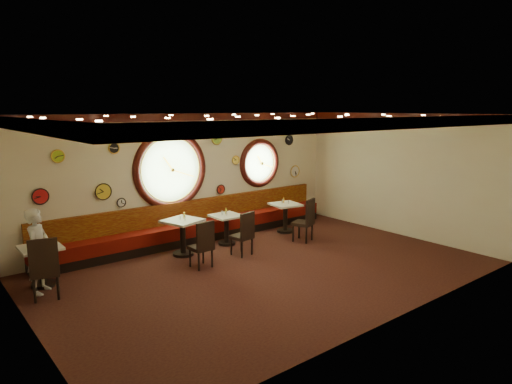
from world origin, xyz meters
name	(u,v)px	position (x,y,z in m)	size (l,w,h in m)	color
floor	(268,270)	(0.00, 0.00, 0.00)	(9.00, 6.00, 0.00)	black
ceiling	(268,115)	(0.00, 0.00, 3.20)	(9.00, 6.00, 0.02)	gold
wall_back	(192,177)	(0.00, 3.00, 1.60)	(9.00, 0.02, 3.20)	beige
wall_front	(395,223)	(0.00, -3.00, 1.60)	(9.00, 0.02, 3.20)	beige
wall_left	(26,232)	(-4.50, 0.00, 1.60)	(0.02, 6.00, 3.20)	beige
wall_right	(398,175)	(4.50, 0.00, 1.60)	(0.02, 6.00, 3.20)	beige
molding_back	(191,117)	(0.00, 2.95, 3.11)	(9.00, 0.10, 0.18)	#350C09
molding_front	(397,123)	(0.00, -2.95, 3.11)	(9.00, 0.10, 0.18)	#350C09
molding_left	(20,124)	(-4.45, 0.00, 3.11)	(0.10, 6.00, 0.18)	#350C09
molding_right	(401,117)	(4.45, 0.00, 3.11)	(0.10, 6.00, 0.18)	#350C09
banquette_base	(199,237)	(0.00, 2.72, 0.10)	(8.00, 0.55, 0.20)	black
banquette_seat	(199,227)	(0.00, 2.72, 0.35)	(8.00, 0.55, 0.30)	#5B0C07
banquette_back	(194,210)	(0.00, 2.94, 0.75)	(8.00, 0.10, 0.55)	#5D0E07
porthole_left_glass	(170,170)	(-0.60, 3.00, 1.85)	(1.66, 1.66, 0.02)	#8EB96F
porthole_left_frame	(171,170)	(-0.60, 2.98, 1.85)	(1.98, 1.98, 0.18)	#350C09
porthole_left_ring	(171,170)	(-0.60, 2.95, 1.85)	(1.61, 1.61, 0.03)	gold
porthole_right_glass	(259,163)	(2.20, 3.00, 1.80)	(1.10, 1.10, 0.02)	#8EB96F
porthole_right_frame	(260,163)	(2.20, 2.98, 1.80)	(1.38, 1.38, 0.18)	#350C09
porthole_right_ring	(260,163)	(2.20, 2.95, 1.80)	(1.09, 1.09, 0.03)	gold
wall_clock_0	(217,139)	(0.75, 2.96, 2.55)	(0.30, 0.30, 0.03)	#8DCA3F
wall_clock_1	(121,203)	(-1.90, 2.96, 1.20)	(0.20, 0.20, 0.03)	white
wall_clock_2	(58,156)	(-3.20, 2.96, 2.35)	(0.26, 0.26, 0.03)	#A5C627
wall_clock_3	(114,148)	(-2.00, 2.96, 2.45)	(0.24, 0.24, 0.03)	black
wall_clock_4	(40,196)	(-3.60, 2.96, 1.55)	(0.32, 0.32, 0.03)	red
wall_clock_5	(221,189)	(0.85, 2.96, 1.20)	(0.24, 0.24, 0.03)	red
wall_clock_6	(295,171)	(3.55, 2.96, 1.45)	(0.34, 0.34, 0.03)	white
wall_clock_7	(103,192)	(-2.30, 2.96, 1.50)	(0.36, 0.36, 0.03)	yellow
wall_clock_8	(236,160)	(1.35, 2.96, 1.95)	(0.22, 0.22, 0.03)	#FCDF54
wall_clock_9	(289,140)	(3.30, 2.96, 2.40)	(0.28, 0.28, 0.03)	black
table_a	(42,261)	(-3.90, 1.98, 0.49)	(0.71, 0.71, 0.78)	black
table_b	(183,233)	(-0.90, 1.95, 0.53)	(0.95, 0.95, 0.84)	black
table_c	(226,226)	(0.37, 2.02, 0.47)	(0.69, 0.69, 0.75)	black
table_d	(285,214)	(2.27, 1.96, 0.50)	(0.83, 0.83, 0.79)	black
chair_a	(44,264)	(-4.02, 1.27, 0.65)	(0.58, 0.58, 0.70)	black
chair_b	(203,242)	(-1.00, 0.92, 0.58)	(0.44, 0.44, 0.63)	black
chair_c	(244,231)	(0.18, 1.04, 0.58)	(0.49, 0.49, 0.63)	black
chair_d	(306,217)	(2.09, 0.96, 0.63)	(0.60, 0.60, 0.68)	black
condiment_a_salt	(36,244)	(-3.96, 2.00, 0.83)	(0.03, 0.03, 0.10)	silver
condiment_b_salt	(180,217)	(-0.92, 2.00, 0.88)	(0.03, 0.03, 0.09)	silver
condiment_c_salt	(222,213)	(0.29, 2.08, 0.80)	(0.04, 0.04, 0.11)	silver
condiment_d_salt	(282,201)	(2.24, 2.05, 0.85)	(0.04, 0.04, 0.11)	#BABABE
condiment_a_pepper	(39,244)	(-3.91, 2.00, 0.83)	(0.04, 0.04, 0.10)	#BBBABF
condiment_b_pepper	(185,218)	(-0.86, 1.88, 0.88)	(0.03, 0.03, 0.09)	silver
condiment_c_pepper	(226,213)	(0.35, 1.98, 0.80)	(0.04, 0.04, 0.10)	silver
condiment_d_pepper	(288,202)	(2.33, 1.91, 0.84)	(0.03, 0.03, 0.09)	silver
condiment_a_bottle	(45,240)	(-3.80, 2.03, 0.87)	(0.06, 0.06, 0.18)	gold
condiment_b_bottle	(184,215)	(-0.80, 2.02, 0.91)	(0.04, 0.04, 0.14)	gold
condiment_c_bottle	(226,211)	(0.42, 2.10, 0.82)	(0.05, 0.05, 0.15)	yellow
condiment_d_bottle	(284,200)	(2.31, 2.08, 0.87)	(0.05, 0.05, 0.15)	gold
waiter	(39,251)	(-4.00, 1.68, 0.79)	(0.57, 0.38, 1.58)	silver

